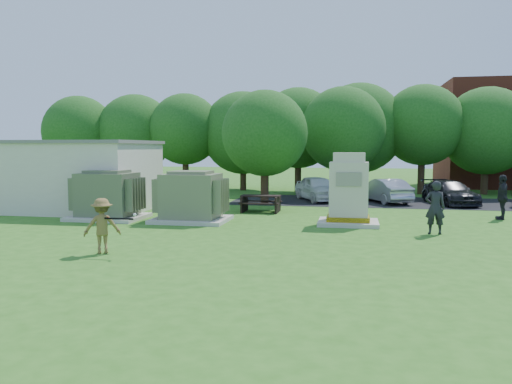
% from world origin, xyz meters
% --- Properties ---
extents(ground, '(120.00, 120.00, 0.00)m').
position_xyz_m(ground, '(0.00, 0.00, 0.00)').
color(ground, '#2D6619').
rests_on(ground, ground).
extents(service_building, '(10.00, 5.00, 3.20)m').
position_xyz_m(service_building, '(-11.00, 7.00, 1.60)').
color(service_building, beige).
rests_on(service_building, ground).
extents(service_building_roof, '(10.20, 5.20, 0.15)m').
position_xyz_m(service_building_roof, '(-11.00, 7.00, 3.27)').
color(service_building_roof, slate).
rests_on(service_building_roof, service_building).
extents(parking_strip, '(20.00, 6.00, 0.01)m').
position_xyz_m(parking_strip, '(7.00, 13.50, 0.01)').
color(parking_strip, '#232326').
rests_on(parking_strip, ground).
extents(transformer_left, '(3.00, 2.40, 2.07)m').
position_xyz_m(transformer_left, '(-6.50, 4.50, 0.97)').
color(transformer_left, beige).
rests_on(transformer_left, ground).
extents(transformer_right, '(3.00, 2.40, 2.07)m').
position_xyz_m(transformer_right, '(-2.80, 4.50, 0.97)').
color(transformer_right, beige).
rests_on(transformer_right, ground).
extents(generator_cabinet, '(2.32, 1.90, 2.82)m').
position_xyz_m(generator_cabinet, '(3.53, 4.86, 1.24)').
color(generator_cabinet, beige).
rests_on(generator_cabinet, ground).
extents(picnic_table, '(1.85, 1.39, 0.79)m').
position_xyz_m(picnic_table, '(-0.54, 7.96, 0.49)').
color(picnic_table, black).
rests_on(picnic_table, ground).
extents(batter, '(1.18, 0.99, 1.59)m').
position_xyz_m(batter, '(-3.31, -1.92, 0.79)').
color(batter, olive).
rests_on(batter, ground).
extents(person_by_generator, '(0.69, 0.46, 1.87)m').
position_xyz_m(person_by_generator, '(6.51, 3.24, 0.94)').
color(person_by_generator, black).
rests_on(person_by_generator, ground).
extents(person_walking_right, '(0.65, 1.17, 1.89)m').
position_xyz_m(person_walking_right, '(9.84, 7.52, 0.95)').
color(person_walking_right, black).
rests_on(person_walking_right, ground).
extents(car_white, '(3.24, 4.46, 1.41)m').
position_xyz_m(car_white, '(1.70, 13.53, 0.71)').
color(car_white, white).
rests_on(car_white, ground).
extents(car_silver_a, '(2.92, 4.19, 1.31)m').
position_xyz_m(car_silver_a, '(5.38, 13.27, 0.65)').
color(car_silver_a, '#A8A9AD').
rests_on(car_silver_a, ground).
extents(car_dark, '(2.83, 4.66, 1.26)m').
position_xyz_m(car_dark, '(8.75, 13.04, 0.63)').
color(car_dark, black).
rests_on(car_dark, ground).
extents(batting_equipment, '(1.15, 0.25, 0.20)m').
position_xyz_m(batting_equipment, '(-2.73, -2.07, 1.06)').
color(batting_equipment, black).
rests_on(batting_equipment, ground).
extents(tree_row, '(41.30, 13.30, 7.30)m').
position_xyz_m(tree_row, '(1.75, 18.50, 4.15)').
color(tree_row, '#47301E').
rests_on(tree_row, ground).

